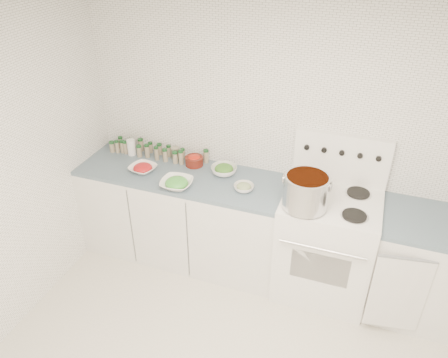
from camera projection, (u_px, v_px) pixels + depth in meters
room_walls at (224, 204)px, 2.27m from camera, size 3.54×3.04×2.52m
counter_left at (184, 215)px, 4.05m from camera, size 1.85×0.62×0.90m
stove at (326, 242)px, 3.64m from camera, size 0.76×0.70×1.36m
counter_right at (431, 270)px, 3.43m from camera, size 0.89×0.69×0.90m
stock_pot at (306, 190)px, 3.24m from camera, size 0.36×0.34×0.26m
bowl_tomato at (143, 168)px, 3.82m from camera, size 0.27×0.27×0.08m
bowl_snowpea at (177, 183)px, 3.60m from camera, size 0.28×0.28×0.09m
bowl_broccoli at (224, 170)px, 3.78m from camera, size 0.26×0.26×0.09m
bowl_zucchini at (244, 187)px, 3.56m from camera, size 0.22×0.22×0.07m
bowl_pepper at (194, 160)px, 3.91m from camera, size 0.16×0.16×0.10m
salt_canister at (131, 147)px, 4.06m from camera, size 0.08×0.08×0.15m
tin_can at (175, 153)px, 4.02m from camera, size 0.10×0.10×0.10m
spice_cluster at (150, 150)px, 4.05m from camera, size 0.96×0.16×0.14m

